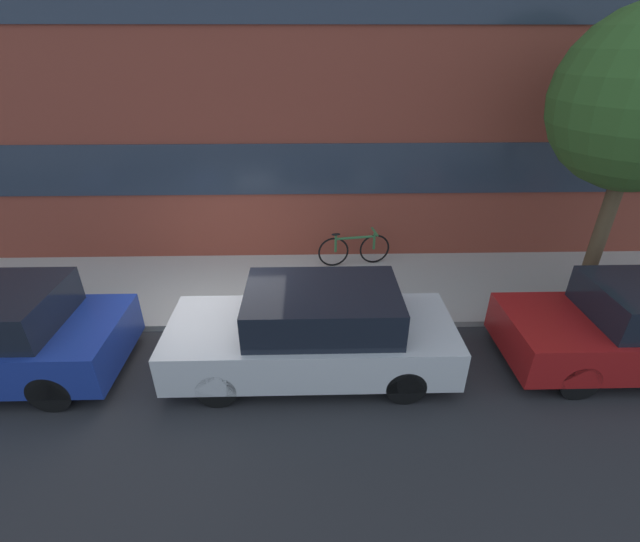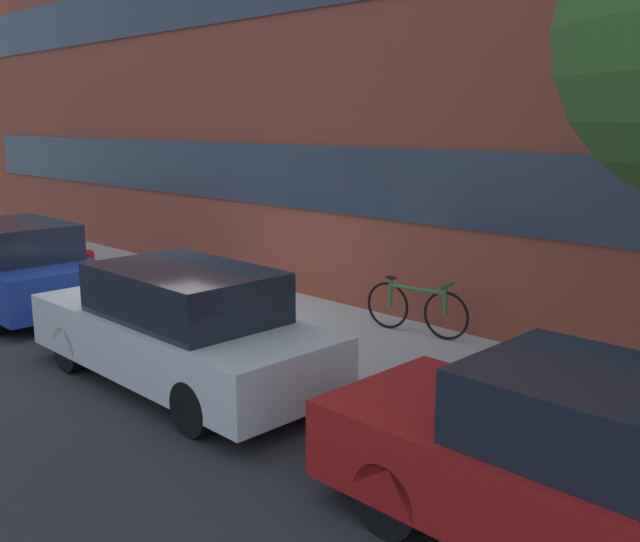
# 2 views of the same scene
# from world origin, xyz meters

# --- Properties ---
(ground_plane) EXTENTS (56.00, 56.00, 0.00)m
(ground_plane) POSITION_xyz_m (0.00, 0.00, 0.00)
(ground_plane) COLOR #2B2B2D
(sidewalk_strip) EXTENTS (28.00, 2.86, 0.12)m
(sidewalk_strip) POSITION_xyz_m (0.00, 1.43, 0.06)
(sidewalk_strip) COLOR #B2AFA8
(sidewalk_strip) RESTS_ON ground_plane
(rowhouse_facade) EXTENTS (28.00, 1.02, 9.94)m
(rowhouse_facade) POSITION_xyz_m (0.00, 3.30, 4.98)
(rowhouse_facade) COLOR brown
(rowhouse_facade) RESTS_ON ground_plane
(parked_car_white) EXTENTS (4.36, 1.66, 1.46)m
(parked_car_white) POSITION_xyz_m (1.79, -1.05, 0.71)
(parked_car_white) COLOR silver
(parked_car_white) RESTS_ON ground_plane
(fire_hydrant) EXTENTS (0.52, 0.29, 0.70)m
(fire_hydrant) POSITION_xyz_m (-3.40, 0.46, 0.47)
(fire_hydrant) COLOR red
(fire_hydrant) RESTS_ON sidewalk_strip
(bicycle) EXTENTS (1.64, 0.44, 0.80)m
(bicycle) POSITION_xyz_m (2.74, 2.34, 0.51)
(bicycle) COLOR black
(bicycle) RESTS_ON sidewalk_strip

